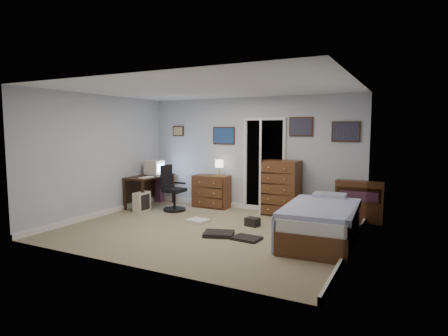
# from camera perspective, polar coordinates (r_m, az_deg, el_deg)

# --- Properties ---
(floor) EXTENTS (5.00, 4.00, 0.02)m
(floor) POSITION_cam_1_polar(r_m,az_deg,el_deg) (6.81, -2.79, -9.49)
(floor) COLOR gray
(floor) RESTS_ON ground
(computer_desk) EXTENTS (0.59, 1.25, 0.72)m
(computer_desk) POSITION_cam_1_polar(r_m,az_deg,el_deg) (8.95, -11.65, -2.18)
(computer_desk) COLOR black
(computer_desk) RESTS_ON floor
(crt_monitor) EXTENTS (0.38, 0.35, 0.34)m
(crt_monitor) POSITION_cam_1_polar(r_m,az_deg,el_deg) (8.96, -10.55, 0.07)
(crt_monitor) COLOR beige
(crt_monitor) RESTS_ON computer_desk
(keyboard) EXTENTS (0.15, 0.39, 0.02)m
(keyboard) POSITION_cam_1_polar(r_m,az_deg,el_deg) (8.50, -11.75, -1.41)
(keyboard) COLOR beige
(keyboard) RESTS_ON computer_desk
(pc_tower) EXTENTS (0.20, 0.41, 0.43)m
(pc_tower) POSITION_cam_1_polar(r_m,az_deg,el_deg) (8.41, -12.41, -5.05)
(pc_tower) COLOR beige
(pc_tower) RESTS_ON floor
(office_chair) EXTENTS (0.49, 0.50, 1.01)m
(office_chair) POSITION_cam_1_polar(r_m,az_deg,el_deg) (8.36, -7.90, -3.81)
(office_chair) COLOR black
(office_chair) RESTS_ON floor
(media_stack) EXTENTS (0.17, 0.17, 0.83)m
(media_stack) POSITION_cam_1_polar(r_m,az_deg,el_deg) (9.40, -9.79, -2.61)
(media_stack) COLOR maroon
(media_stack) RESTS_ON floor
(low_dresser) EXTENTS (0.86, 0.47, 0.74)m
(low_dresser) POSITION_cam_1_polar(r_m,az_deg,el_deg) (8.65, -1.90, -3.56)
(low_dresser) COLOR #5A301C
(low_dresser) RESTS_ON floor
(table_lamp) EXTENTS (0.20, 0.20, 0.36)m
(table_lamp) POSITION_cam_1_polar(r_m,az_deg,el_deg) (8.47, -0.73, 0.59)
(table_lamp) COLOR gold
(table_lamp) RESTS_ON low_dresser
(doorway) EXTENTS (0.96, 1.12, 2.05)m
(doorway) POSITION_cam_1_polar(r_m,az_deg,el_deg) (8.51, 6.86, 0.54)
(doorway) COLOR black
(doorway) RESTS_ON floor
(tall_dresser) EXTENTS (0.81, 0.50, 1.15)m
(tall_dresser) POSITION_cam_1_polar(r_m,az_deg,el_deg) (7.93, 8.61, -3.00)
(tall_dresser) COLOR #5A301C
(tall_dresser) RESTS_ON floor
(headboard_bookcase) EXTENTS (0.89, 0.23, 0.80)m
(headboard_bookcase) POSITION_cam_1_polar(r_m,az_deg,el_deg) (7.73, 19.88, -4.66)
(headboard_bookcase) COLOR #5A301C
(headboard_bookcase) RESTS_ON floor
(bed) EXTENTS (1.18, 2.07, 0.66)m
(bed) POSITION_cam_1_polar(r_m,az_deg,el_deg) (6.27, 14.57, -7.98)
(bed) COLOR #5A301C
(bed) RESTS_ON floor
(wall_posters) EXTENTS (4.38, 0.04, 0.60)m
(wall_posters) POSITION_cam_1_polar(r_m,az_deg,el_deg) (8.13, 7.67, 5.53)
(wall_posters) COLOR #331E11
(wall_posters) RESTS_ON floor
(floor_clutter) EXTENTS (1.76, 1.24, 0.15)m
(floor_clutter) POSITION_cam_1_polar(r_m,az_deg,el_deg) (6.72, 0.43, -9.25)
(floor_clutter) COLOR black
(floor_clutter) RESTS_ON floor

